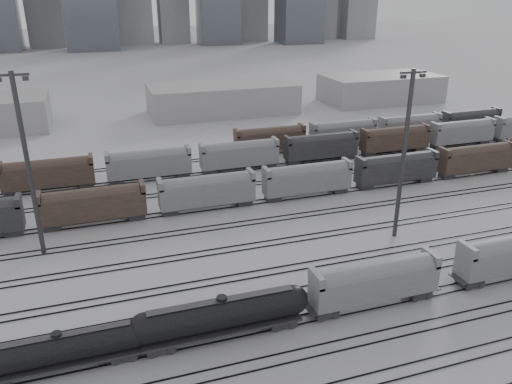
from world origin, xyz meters
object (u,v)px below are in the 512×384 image
object	(u,v)px
hopper_car_a	(375,280)
light_mast_c	(404,153)
tank_car_a	(59,350)
tank_car_b	(222,315)

from	to	relation	value
hopper_car_a	light_mast_c	distance (m)	20.12
tank_car_a	hopper_car_a	bearing A→B (deg)	0.00
tank_car_b	hopper_car_a	distance (m)	17.00
hopper_car_a	light_mast_c	xyz separation A→B (m)	(11.59, 13.72, 9.07)
tank_car_a	hopper_car_a	distance (m)	32.14
tank_car_b	tank_car_a	bearing A→B (deg)	180.00
light_mast_c	tank_car_b	bearing A→B (deg)	-154.35
tank_car_a	light_mast_c	bearing A→B (deg)	17.43
tank_car_b	light_mast_c	size ratio (longest dim) A/B	0.78
tank_car_a	hopper_car_a	xyz separation A→B (m)	(32.12, 0.00, 0.95)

